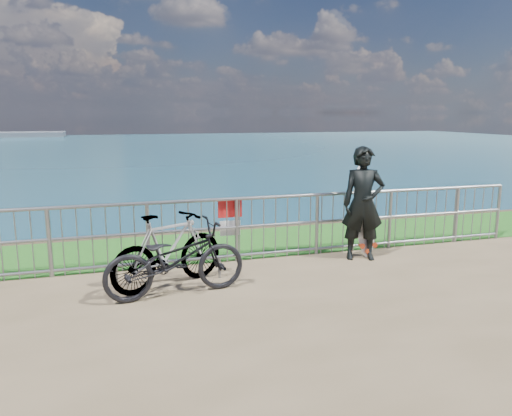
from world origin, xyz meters
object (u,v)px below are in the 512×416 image
object	(u,v)px
surfer	(363,204)
surfboard	(365,215)
bicycle_near	(175,259)
bicycle_far	(168,250)

from	to	relation	value
surfer	surfboard	world-z (taller)	surfer
surfboard	bicycle_near	distance (m)	3.66
surfboard	bicycle_near	bearing A→B (deg)	-163.69
surfer	surfboard	distance (m)	0.31
surfer	bicycle_near	world-z (taller)	surfer
surfboard	surfer	bearing A→B (deg)	-127.94
surfer	bicycle_far	distance (m)	3.49
bicycle_near	surfer	bearing A→B (deg)	-83.74
bicycle_near	bicycle_far	distance (m)	0.40
bicycle_near	surfboard	bearing A→B (deg)	-81.71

